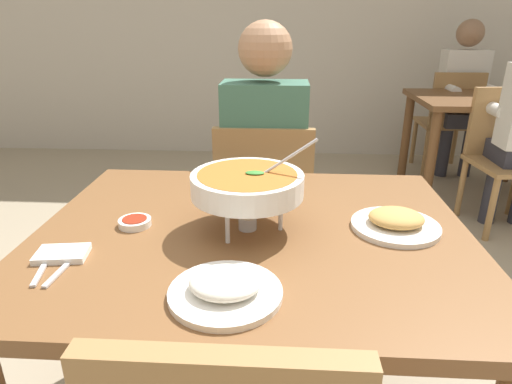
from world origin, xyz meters
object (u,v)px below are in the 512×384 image
Objects in this scene: dining_table_main at (253,265)px; dining_table_far at (482,116)px; curry_bowl at (247,186)px; patron_bg_middle at (463,90)px; diner_main at (265,155)px; chair_bg_middle at (449,117)px; appetizer_plate at (396,222)px; chair_bg_left at (505,150)px; chair_diner_main at (264,206)px; sauce_dish at (134,223)px; rice_plate at (225,288)px.

dining_table_far is at bearing 55.43° from dining_table_main.
patron_bg_middle is (1.62, 2.81, -0.16)m from curry_bowl.
diner_main is at bearing 90.00° from dining_table_main.
appetizer_plate is at bearing -112.28° from chair_bg_middle.
curry_bowl is at bearing -90.99° from diner_main.
chair_bg_left is at bearing 32.77° from diner_main.
dining_table_far is (1.57, 1.51, 0.12)m from chair_diner_main.
appetizer_plate reaches higher than dining_table_far.
patron_bg_middle reaches higher than dining_table_main.
dining_table_far is at bearing 86.47° from chair_bg_left.
curry_bowl is 3.25m from patron_bg_middle.
diner_main is 1.46× the size of chair_bg_left.
chair_bg_left is 0.69× the size of patron_bg_middle.
chair_bg_middle reaches higher than dining_table_main.
diner_main is 1.46× the size of chair_bg_middle.
diner_main and patron_bg_middle have the same top height.
sauce_dish is at bearing -112.45° from diner_main.
curry_bowl is at bearing -175.82° from appetizer_plate.
chair_bg_left is (1.54, 1.78, -0.15)m from dining_table_main.
dining_table_far is 0.54m from chair_bg_middle.
sauce_dish is 3.37m from chair_bg_middle.
curry_bowl is 0.37× the size of chair_bg_middle.
chair_bg_left is 1.05m from patron_bg_middle.
patron_bg_middle reaches higher than rice_plate.
rice_plate reaches higher than sauce_dish.
chair_bg_middle is at bearing 56.45° from sauce_dish.
diner_main is at bearing -147.23° from chair_bg_left.
appetizer_plate is at bearing -117.58° from dining_table_far.
chair_diner_main is 2.55m from chair_bg_middle.
curry_bowl is 0.37× the size of chair_bg_left.
dining_table_main and dining_table_far have the same top height.
appetizer_plate is (0.39, -0.74, 0.28)m from chair_diner_main.
dining_table_main is 2.36m from chair_bg_left.
chair_bg_middle is (1.86, 2.80, -0.27)m from sauce_dish.
sauce_dish is 0.07× the size of patron_bg_middle.
dining_table_main is 1.18× the size of dining_table_far.
dining_table_far is (1.57, 2.27, -0.03)m from dining_table_main.
curry_bowl is at bearing -118.82° from chair_bg_middle.
curry_bowl is 0.33× the size of dining_table_far.
dining_table_far is (1.90, 2.28, -0.15)m from sauce_dish.
dining_table_main is 3.19m from chair_bg_middle.
sauce_dish is at bearing -124.52° from patron_bg_middle.
sauce_dish is (-0.33, -0.80, 0.04)m from diner_main.
diner_main is 1.00× the size of patron_bg_middle.
chair_diner_main is at bearing 88.11° from rice_plate.
appetizer_plate is (0.41, 0.03, -0.11)m from curry_bowl.
sauce_dish is at bearing -123.55° from chair_bg_middle.
dining_table_main is at bearing -119.73° from patron_bg_middle.
appetizer_plate is at bearing 2.28° from sauce_dish.
patron_bg_middle is at bearing 86.01° from dining_table_far.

